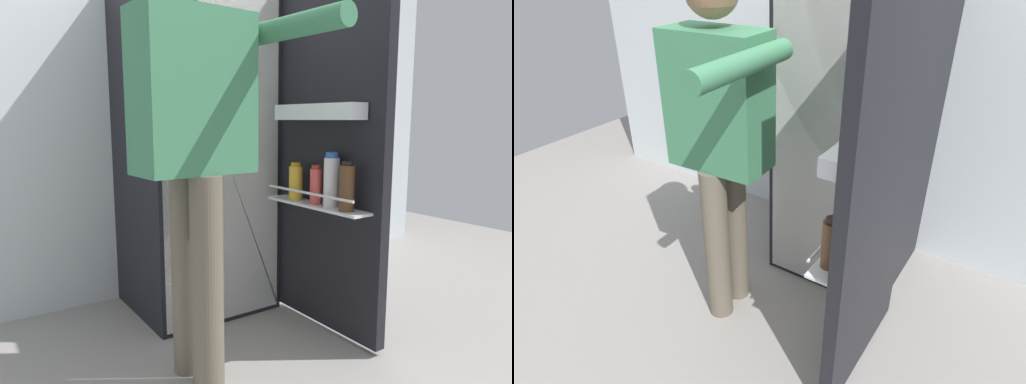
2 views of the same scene
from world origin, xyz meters
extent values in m
plane|color=gray|center=(0.00, 0.00, 0.00)|extent=(6.13, 6.13, 0.00)
cube|color=silver|center=(0.00, 0.92, 1.29)|extent=(4.40, 0.10, 2.58)
cube|color=black|center=(0.00, 0.56, 0.85)|extent=(0.67, 0.62, 1.70)
cube|color=white|center=(0.00, 0.25, 0.85)|extent=(0.63, 0.01, 1.66)
cube|color=white|center=(0.00, 0.30, 0.86)|extent=(0.59, 0.09, 0.01)
cube|color=black|center=(0.36, -0.08, 0.86)|extent=(0.05, 0.67, 1.66)
cube|color=white|center=(0.28, -0.08, 0.62)|extent=(0.11, 0.58, 0.01)
cylinder|color=silver|center=(0.23, -0.08, 0.68)|extent=(0.01, 0.56, 0.01)
cube|color=white|center=(0.28, -0.08, 1.03)|extent=(0.10, 0.49, 0.07)
cylinder|color=gold|center=(0.28, 0.06, 0.70)|extent=(0.07, 0.07, 0.16)
cylinder|color=#BC8419|center=(0.28, 0.06, 0.79)|extent=(0.05, 0.05, 0.02)
cylinder|color=white|center=(0.29, -0.17, 0.73)|extent=(0.07, 0.07, 0.22)
cylinder|color=#335BB2|center=(0.29, -0.17, 0.85)|extent=(0.05, 0.05, 0.02)
cylinder|color=#DB4C47|center=(0.28, -0.08, 0.70)|extent=(0.05, 0.05, 0.16)
cylinder|color=#B22D28|center=(0.28, -0.08, 0.79)|extent=(0.04, 0.04, 0.02)
cylinder|color=brown|center=(0.28, -0.28, 0.72)|extent=(0.06, 0.06, 0.19)
cylinder|color=black|center=(0.28, -0.28, 0.82)|extent=(0.05, 0.05, 0.02)
cylinder|color=#665B4C|center=(-0.35, -0.04, 0.40)|extent=(0.12, 0.12, 0.81)
cylinder|color=#665B4C|center=(-0.34, -0.19, 0.40)|extent=(0.12, 0.12, 0.81)
cube|color=#3D7F56|center=(-0.34, -0.12, 1.09)|extent=(0.43, 0.24, 0.57)
cylinder|color=#3D7F56|center=(-0.36, 0.09, 1.07)|extent=(0.08, 0.08, 0.54)
cylinder|color=#3D7F56|center=(-0.06, -0.31, 1.32)|extent=(0.11, 0.54, 0.08)
camera|label=1|loc=(-1.11, -1.62, 1.00)|focal=32.27mm
camera|label=2|loc=(0.80, -1.47, 1.66)|focal=31.01mm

